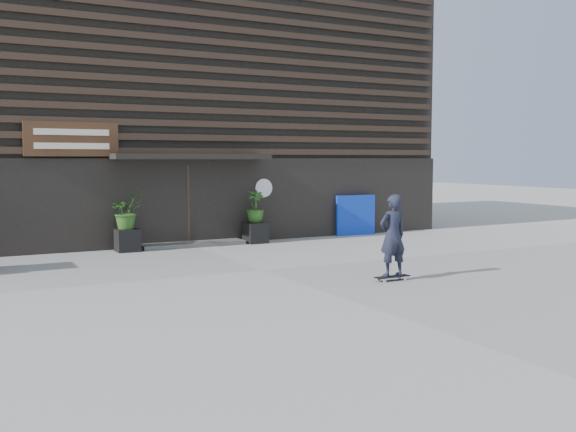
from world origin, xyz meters
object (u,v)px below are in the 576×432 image
blue_tarp (355,215)px  skateboarder (393,236)px  planter_pot_left (127,240)px  planter_pot_right (255,233)px

blue_tarp → skateboarder: size_ratio=0.78×
planter_pot_left → skateboarder: size_ratio=0.34×
planter_pot_left → skateboarder: bearing=-61.4°
blue_tarp → skateboarder: bearing=-114.0°
planter_pot_left → planter_pot_right: size_ratio=1.00×
planter_pot_left → planter_pot_right: 3.80m
planter_pot_left → planter_pot_right: (3.80, 0.00, 0.00)m
planter_pot_right → blue_tarp: 3.77m
planter_pot_right → blue_tarp: bearing=4.6°
planter_pot_right → blue_tarp: size_ratio=0.43×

